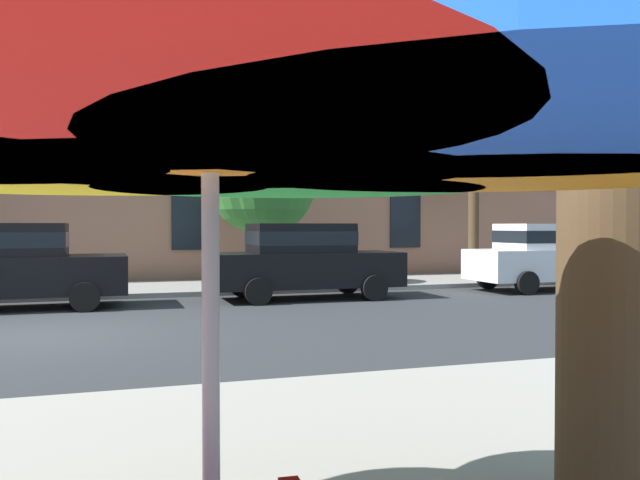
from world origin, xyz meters
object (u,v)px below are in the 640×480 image
sedan_black (13,263)px  sedan_white (549,255)px  sedan_black_midblock (304,259)px  patio_umbrella (210,89)px  street_tree_middle (261,188)px  street_tree_right (477,143)px

sedan_black → sedan_white: (13.11, 0.00, 0.00)m
sedan_black → sedan_white: size_ratio=1.00×
sedan_black_midblock → patio_umbrella: 13.42m
sedan_black → street_tree_middle: size_ratio=1.07×
sedan_black_midblock → street_tree_middle: bearing=96.7°
street_tree_middle → street_tree_right: size_ratio=0.74×
sedan_black_midblock → street_tree_middle: size_ratio=1.07×
sedan_black → street_tree_middle: bearing=26.3°
street_tree_right → patio_umbrella: street_tree_right is taller
sedan_black_midblock → street_tree_middle: (-0.34, 2.93, 1.83)m
street_tree_right → patio_umbrella: size_ratio=1.38×
sedan_white → street_tree_middle: bearing=157.8°
sedan_black → sedan_white: 13.11m
sedan_white → street_tree_right: street_tree_right is taller
street_tree_right → sedan_white: bearing=-87.4°
sedan_black → sedan_white: bearing=0.0°
sedan_black → sedan_black_midblock: (6.27, 0.00, 0.00)m
sedan_black_midblock → street_tree_right: size_ratio=0.79×
sedan_black → sedan_white: same height
sedan_black → patio_umbrella: (2.10, -12.70, 1.23)m
sedan_black_midblock → sedan_white: (6.84, 0.00, 0.00)m
street_tree_middle → sedan_white: bearing=-22.2°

